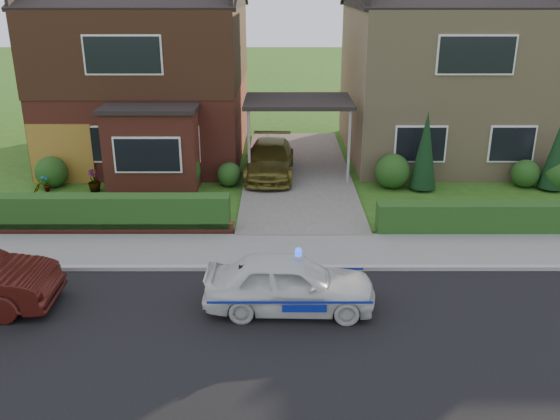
{
  "coord_description": "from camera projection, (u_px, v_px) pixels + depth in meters",
  "views": [
    {
      "loc": [
        -0.67,
        -9.96,
        6.5
      ],
      "look_at": [
        -0.65,
        3.5,
        1.41
      ],
      "focal_mm": 38.0,
      "sensor_mm": 36.0,
      "label": 1
    }
  ],
  "objects": [
    {
      "name": "kerb",
      "position": [
        307.0,
        268.0,
        14.45
      ],
      "size": [
        60.0,
        0.16,
        0.12
      ],
      "primitive_type": "cube",
      "color": "#9E9993",
      "rests_on": "ground"
    },
    {
      "name": "ground",
      "position": [
        313.0,
        340.0,
        11.62
      ],
      "size": [
        120.0,
        120.0,
        0.0
      ],
      "primitive_type": "plane",
      "color": "#2B5416",
      "rests_on": "ground"
    },
    {
      "name": "shrub_right_far",
      "position": [
        559.0,
        174.0,
        20.04
      ],
      "size": [
        1.08,
        1.08,
        1.08
      ],
      "primitive_type": "sphere",
      "color": "#133C17",
      "rests_on": "ground"
    },
    {
      "name": "police_car",
      "position": [
        290.0,
        284.0,
        12.52
      ],
      "size": [
        3.33,
        3.66,
        1.4
      ],
      "rotation": [
        0.0,
        0.0,
        1.54
      ],
      "color": "silver",
      "rests_on": "ground"
    },
    {
      "name": "driveway",
      "position": [
        297.0,
        172.0,
        21.89
      ],
      "size": [
        3.8,
        12.0,
        0.12
      ],
      "primitive_type": "cube",
      "color": "#666059",
      "rests_on": "ground"
    },
    {
      "name": "house_left",
      "position": [
        149.0,
        60.0,
        23.27
      ],
      "size": [
        7.5,
        9.53,
        7.25
      ],
      "color": "brown",
      "rests_on": "ground"
    },
    {
      "name": "potted_plant_b",
      "position": [
        37.0,
        194.0,
        18.54
      ],
      "size": [
        0.56,
        0.53,
        0.81
      ],
      "primitive_type": "imported",
      "rotation": [
        0.0,
        0.0,
        1.04
      ],
      "color": "gray",
      "rests_on": "ground"
    },
    {
      "name": "shrub_right_near",
      "position": [
        392.0,
        171.0,
        20.2
      ],
      "size": [
        1.2,
        1.2,
        1.2
      ],
      "primitive_type": "sphere",
      "color": "#133C17",
      "rests_on": "ground"
    },
    {
      "name": "garage_door",
      "position": [
        61.0,
        154.0,
        20.55
      ],
      "size": [
        2.2,
        0.1,
        2.1
      ],
      "primitive_type": "cube",
      "color": "olive",
      "rests_on": "ground"
    },
    {
      "name": "shrub_left_far",
      "position": [
        51.0,
        172.0,
        20.3
      ],
      "size": [
        1.08,
        1.08,
        1.08
      ],
      "primitive_type": "sphere",
      "color": "#133C17",
      "rests_on": "ground"
    },
    {
      "name": "hedge_right",
      "position": [
        509.0,
        234.0,
        16.63
      ],
      "size": [
        7.5,
        0.55,
        0.8
      ],
      "primitive_type": "cube",
      "color": "#133C17",
      "rests_on": "ground"
    },
    {
      "name": "shrub_right_mid",
      "position": [
        525.0,
        174.0,
        20.34
      ],
      "size": [
        0.96,
        0.96,
        0.96
      ],
      "primitive_type": "sphere",
      "color": "#133C17",
      "rests_on": "ground"
    },
    {
      "name": "potted_plant_c",
      "position": [
        94.0,
        181.0,
        19.9
      ],
      "size": [
        0.58,
        0.58,
        0.75
      ],
      "primitive_type": "imported",
      "rotation": [
        0.0,
        0.0,
        1.03
      ],
      "color": "gray",
      "rests_on": "ground"
    },
    {
      "name": "conifer_a",
      "position": [
        425.0,
        153.0,
        19.77
      ],
      "size": [
        0.9,
        0.9,
        2.6
      ],
      "primitive_type": "cone",
      "color": "black",
      "rests_on": "ground"
    },
    {
      "name": "sidewalk",
      "position": [
        305.0,
        251.0,
        15.44
      ],
      "size": [
        60.0,
        2.0,
        0.1
      ],
      "primitive_type": "cube",
      "color": "slate",
      "rests_on": "ground"
    },
    {
      "name": "house_right",
      "position": [
        443.0,
        63.0,
        23.42
      ],
      "size": [
        7.5,
        8.06,
        7.25
      ],
      "color": "tan",
      "rests_on": "ground"
    },
    {
      "name": "dwarf_wall",
      "position": [
        96.0,
        229.0,
        16.51
      ],
      "size": [
        7.7,
        0.25,
        0.36
      ],
      "primitive_type": "cube",
      "color": "brown",
      "rests_on": "ground"
    },
    {
      "name": "shrub_left_near",
      "position": [
        229.0,
        174.0,
        20.45
      ],
      "size": [
        0.84,
        0.84,
        0.84
      ],
      "primitive_type": "sphere",
      "color": "#133C17",
      "rests_on": "ground"
    },
    {
      "name": "driveway_car",
      "position": [
        270.0,
        159.0,
        21.19
      ],
      "size": [
        1.8,
        4.17,
        1.19
      ],
      "primitive_type": "imported",
      "rotation": [
        0.0,
        0.0,
        -0.03
      ],
      "color": "brown",
      "rests_on": "driveway"
    },
    {
      "name": "potted_plant_a",
      "position": [
        46.0,
        182.0,
        19.9
      ],
      "size": [
        0.37,
        0.25,
        0.69
      ],
      "primitive_type": "imported",
      "rotation": [
        0.0,
        0.0,
        0.02
      ],
      "color": "gray",
      "rests_on": "ground"
    },
    {
      "name": "carport_link",
      "position": [
        298.0,
        103.0,
        20.92
      ],
      "size": [
        3.8,
        3.0,
        2.77
      ],
      "color": "black",
      "rests_on": "ground"
    },
    {
      "name": "shrub_left_mid",
      "position": [
        181.0,
        170.0,
        20.08
      ],
      "size": [
        1.32,
        1.32,
        1.32
      ],
      "primitive_type": "sphere",
      "color": "#133C17",
      "rests_on": "ground"
    },
    {
      "name": "road",
      "position": [
        313.0,
        340.0,
        11.62
      ],
      "size": [
        60.0,
        6.0,
        0.02
      ],
      "primitive_type": "cube",
      "color": "black",
      "rests_on": "ground"
    },
    {
      "name": "conifer_b",
      "position": [
        555.0,
        159.0,
        19.84
      ],
      "size": [
        0.9,
        0.9,
        2.2
      ],
      "primitive_type": "cone",
      "color": "black",
      "rests_on": "ground"
    },
    {
      "name": "hedge_left",
      "position": [
        98.0,
        232.0,
        16.71
      ],
      "size": [
        7.5,
        0.55,
        0.9
      ],
      "primitive_type": "cube",
      "color": "#133C17",
      "rests_on": "ground"
    }
  ]
}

